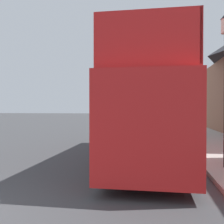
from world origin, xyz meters
The scene contains 6 objects.
ground_plane centered at (0.00, 21.00, 0.00)m, with size 144.00×144.00×0.00m, color #3D3D3F.
sidewalk centered at (7.61, 18.00, 0.07)m, with size 3.64×108.00×0.14m.
tour_bus centered at (4.06, 6.97, 1.89)m, with size 2.58×10.36×4.28m.
parked_car_ahead_of_bus centered at (4.63, 15.72, 0.73)m, with size 1.95×4.47×1.58m.
lamp_post_second centered at (6.30, 13.78, 3.13)m, with size 0.35×0.35×4.30m.
lamp_post_third centered at (6.47, 22.65, 3.22)m, with size 0.35×0.35×4.43m.
Camera 1 is at (4.15, -3.91, 2.04)m, focal length 42.00 mm.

